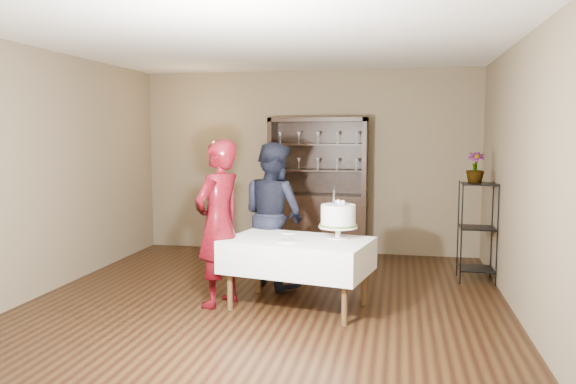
# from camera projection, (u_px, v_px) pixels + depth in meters

# --- Properties ---
(floor) EXTENTS (5.00, 5.00, 0.00)m
(floor) POSITION_uv_depth(u_px,v_px,m) (270.00, 298.00, 6.07)
(floor) COLOR black
(floor) RESTS_ON ground
(ceiling) EXTENTS (5.00, 5.00, 0.00)m
(ceiling) POSITION_uv_depth(u_px,v_px,m) (269.00, 44.00, 5.79)
(ceiling) COLOR silver
(ceiling) RESTS_ON back_wall
(back_wall) EXTENTS (5.00, 0.02, 2.70)m
(back_wall) POSITION_uv_depth(u_px,v_px,m) (308.00, 162.00, 8.37)
(back_wall) COLOR brown
(back_wall) RESTS_ON floor
(wall_left) EXTENTS (0.02, 5.00, 2.70)m
(wall_left) POSITION_uv_depth(u_px,v_px,m) (57.00, 171.00, 6.42)
(wall_left) COLOR brown
(wall_left) RESTS_ON floor
(wall_right) EXTENTS (0.02, 5.00, 2.70)m
(wall_right) POSITION_uv_depth(u_px,v_px,m) (520.00, 178.00, 5.44)
(wall_right) COLOR brown
(wall_right) RESTS_ON floor
(china_hutch) EXTENTS (1.40, 0.48, 2.00)m
(china_hutch) POSITION_uv_depth(u_px,v_px,m) (318.00, 210.00, 8.16)
(china_hutch) COLOR black
(china_hutch) RESTS_ON floor
(plant_etagere) EXTENTS (0.42, 0.42, 1.20)m
(plant_etagere) POSITION_uv_depth(u_px,v_px,m) (477.00, 228.00, 6.73)
(plant_etagere) COLOR black
(plant_etagere) RESTS_ON floor
(cake_table) EXTENTS (1.58, 1.15, 0.71)m
(cake_table) POSITION_uv_depth(u_px,v_px,m) (298.00, 255.00, 5.70)
(cake_table) COLOR white
(cake_table) RESTS_ON floor
(woman) EXTENTS (0.62, 0.74, 1.72)m
(woman) POSITION_uv_depth(u_px,v_px,m) (219.00, 223.00, 5.76)
(woman) COLOR #32040E
(woman) RESTS_ON floor
(man) EXTENTS (1.03, 1.00, 1.68)m
(man) POSITION_uv_depth(u_px,v_px,m) (274.00, 215.00, 6.51)
(man) COLOR black
(man) RESTS_ON floor
(cake) EXTENTS (0.44, 0.44, 0.54)m
(cake) POSITION_uv_depth(u_px,v_px,m) (338.00, 217.00, 5.71)
(cake) COLOR silver
(cake) RESTS_ON cake_table
(plate_near) EXTENTS (0.22, 0.22, 0.01)m
(plate_near) POSITION_uv_depth(u_px,v_px,m) (287.00, 241.00, 5.54)
(plate_near) COLOR silver
(plate_near) RESTS_ON cake_table
(plate_far) EXTENTS (0.16, 0.16, 0.01)m
(plate_far) POSITION_uv_depth(u_px,v_px,m) (289.00, 232.00, 6.02)
(plate_far) COLOR silver
(plate_far) RESTS_ON cake_table
(potted_plant) EXTENTS (0.22, 0.22, 0.37)m
(potted_plant) POSITION_uv_depth(u_px,v_px,m) (475.00, 168.00, 6.65)
(potted_plant) COLOR #4B6932
(potted_plant) RESTS_ON plant_etagere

